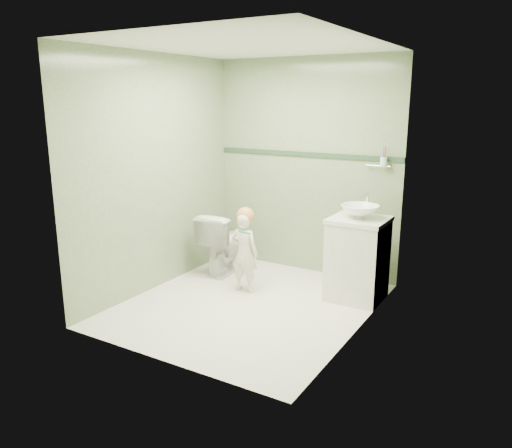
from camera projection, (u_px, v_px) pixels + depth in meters
The scene contains 12 objects.
ground at pixel (248, 305), 4.87m from camera, with size 2.50×2.50×0.00m, color white.
room_shell at pixel (248, 183), 4.58m from camera, with size 2.50×2.54×2.40m.
trim_stripe at pixel (306, 154), 5.58m from camera, with size 2.20×0.02×0.05m, color #2A452D.
vanity at pixel (357, 260), 4.95m from camera, with size 0.52×0.50×0.80m, color silver.
counter at pixel (359, 220), 4.85m from camera, with size 0.54×0.52×0.04m, color white.
basin at pixel (360, 211), 4.83m from camera, with size 0.37×0.37×0.13m, color white.
faucet at pixel (367, 200), 4.96m from camera, with size 0.03×0.13×0.18m.
cup_holder at pixel (383, 161), 5.10m from camera, with size 0.26×0.07×0.21m.
toilet at pixel (225, 242), 5.73m from camera, with size 0.40×0.69×0.71m, color white.
toddler at pixel (244, 253), 5.14m from camera, with size 0.30×0.20×0.83m, color #F2E1D1.
hair_cap at pixel (245, 216), 5.07m from camera, with size 0.18×0.18×0.18m, color #C08545.
teal_toothbrush at pixel (244, 232), 4.93m from camera, with size 0.11×0.13×0.08m.
Camera 1 is at (2.38, -3.86, 1.95)m, focal length 35.13 mm.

